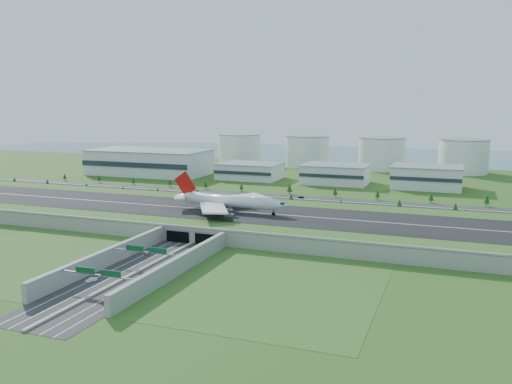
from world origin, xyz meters
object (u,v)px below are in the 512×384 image
(fuel_tank_a, at_px, (240,149))
(car_5, at_px, (301,197))
(boeing_747, at_px, (230,201))
(car_2, at_px, (181,258))
(car_3, at_px, (109,300))
(car_1, at_px, (91,280))
(car_4, at_px, (151,190))
(car_7, at_px, (195,190))
(car_0, at_px, (147,253))
(car_6, at_px, (468,211))

(fuel_tank_a, height_order, car_5, fuel_tank_a)
(boeing_747, bearing_deg, car_2, -81.10)
(boeing_747, height_order, car_3, boeing_747)
(fuel_tank_a, height_order, car_3, fuel_tank_a)
(car_5, bearing_deg, boeing_747, 3.06)
(boeing_747, height_order, car_1, boeing_747)
(car_4, relative_size, car_7, 0.84)
(car_4, xyz_separation_m, car_5, (126.79, 12.21, -0.04))
(car_1, xyz_separation_m, car_4, (-99.03, 209.72, 0.04))
(car_7, bearing_deg, car_1, 33.52)
(car_3, bearing_deg, car_5, -87.94)
(car_0, height_order, car_4, car_4)
(car_2, height_order, car_7, car_7)
(car_0, xyz_separation_m, car_7, (-65.79, 181.98, 0.20))
(car_4, bearing_deg, car_0, -173.00)
(car_6, bearing_deg, car_2, 166.60)
(fuel_tank_a, relative_size, car_6, 8.27)
(car_2, bearing_deg, boeing_747, -99.71)
(car_1, bearing_deg, car_0, 111.23)
(car_2, xyz_separation_m, car_6, (128.74, 167.79, 0.11))
(car_0, bearing_deg, car_5, 72.99)
(car_1, relative_size, car_7, 0.83)
(car_0, relative_size, car_7, 0.66)
(car_2, relative_size, car_5, 1.06)
(car_5, relative_size, car_6, 0.81)
(car_0, bearing_deg, car_1, -97.93)
(car_3, height_order, car_5, car_3)
(fuel_tank_a, bearing_deg, car_2, -71.66)
(car_5, bearing_deg, car_2, 9.49)
(car_5, relative_size, car_7, 0.83)
(car_6, xyz_separation_m, car_7, (-214.74, 16.68, 0.02))
(car_0, relative_size, car_5, 0.79)
(car_1, relative_size, car_6, 0.81)
(car_5, bearing_deg, car_7, -80.44)
(fuel_tank_a, distance_m, car_2, 410.15)
(car_2, xyz_separation_m, car_7, (-86.00, 184.47, 0.13))
(car_1, height_order, car_3, car_3)
(fuel_tank_a, bearing_deg, car_1, -75.80)
(fuel_tank_a, distance_m, car_1, 444.18)
(car_0, relative_size, car_2, 0.74)
(fuel_tank_a, xyz_separation_m, car_1, (108.92, -430.30, -16.58))
(boeing_747, xyz_separation_m, car_5, (16.03, 102.71, -13.72))
(car_4, height_order, car_7, car_7)
(fuel_tank_a, distance_m, car_7, 209.63)
(car_0, relative_size, car_4, 0.78)
(car_0, relative_size, car_1, 0.79)
(car_1, relative_size, car_3, 0.84)
(car_2, height_order, car_4, car_4)
(car_2, relative_size, car_3, 0.90)
(fuel_tank_a, relative_size, car_1, 10.25)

